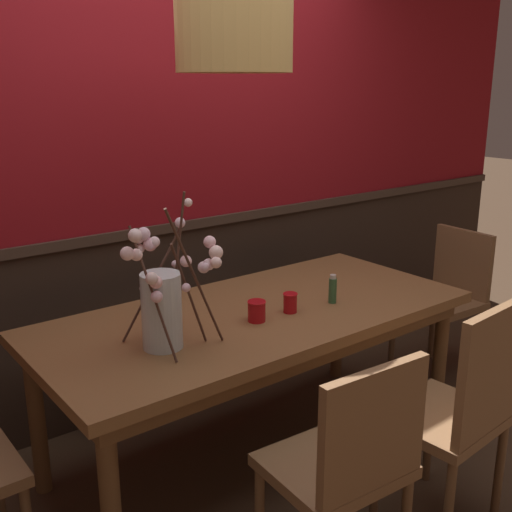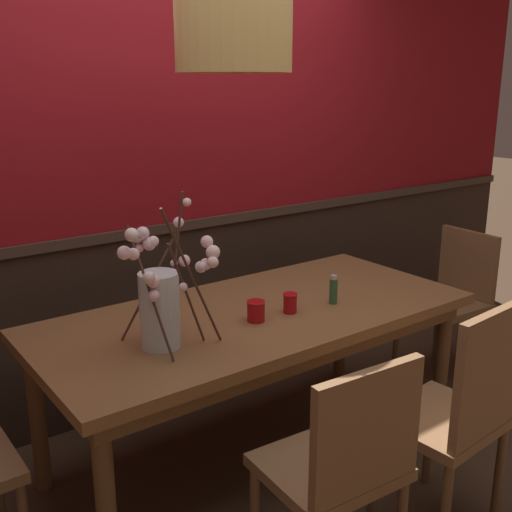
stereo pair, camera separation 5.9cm
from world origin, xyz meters
The scene contains 13 objects.
ground_plane centered at (0.00, 0.00, 0.00)m, with size 24.00×24.00×0.00m, color #422D1E.
back_wall centered at (0.00, 0.80, 1.48)m, with size 5.84×0.14×2.98m.
dining_table centered at (0.00, 0.00, 0.66)m, with size 1.99×0.91×0.74m.
chair_near_side_right centered at (0.32, -0.88, 0.54)m, with size 0.47×0.42×0.97m.
chair_far_side_right centered at (0.26, 0.86, 0.54)m, with size 0.45×0.43×0.98m.
chair_far_side_left centered at (-0.27, 0.87, 0.53)m, with size 0.44×0.42×0.95m.
chair_near_side_left centered at (-0.27, -0.84, 0.52)m, with size 0.48×0.43×0.91m.
chair_head_east_end centered at (1.45, -0.01, 0.51)m, with size 0.45×0.45×0.89m.
vase_with_blossoms centered at (-0.53, -0.10, 0.93)m, with size 0.42×0.45×0.61m.
candle_holder_nearer_center centered at (-0.08, -0.10, 0.79)m, with size 0.08×0.08×0.09m.
candle_holder_nearer_edge centered at (0.11, -0.11, 0.79)m, with size 0.07×0.07×0.09m.
condiment_bottle centered at (0.35, -0.14, 0.81)m, with size 0.04×0.04×0.14m.
pendant_lamp centered at (-0.12, -0.01, 1.91)m, with size 0.46×0.46×1.21m.
Camera 2 is at (-1.56, -2.10, 1.74)m, focal length 43.20 mm.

